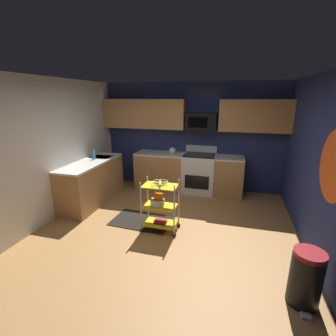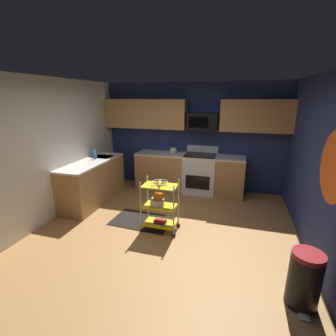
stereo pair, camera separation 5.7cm
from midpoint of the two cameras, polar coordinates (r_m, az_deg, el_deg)
The scene contains 18 objects.
floor at distance 4.28m, azimuth -0.57°, elevation -15.59°, with size 4.40×4.80×0.04m, color #A87542.
wall_back at distance 6.07m, azimuth 6.00°, elevation 7.33°, with size 4.52×0.06×2.60m, color navy.
wall_left at distance 4.87m, azimuth -26.72°, elevation 3.41°, with size 0.06×4.80×2.60m, color silver.
wall_right at distance 3.79m, azimuth 33.65°, elevation -0.86°, with size 0.06×4.80×2.60m, color navy.
wall_flower_decal at distance 3.49m, azimuth 34.82°, elevation 0.23°, with size 0.90×0.90×0.00m, color #E5591E.
counter_run at distance 5.69m, azimuth -3.56°, elevation -1.90°, with size 3.50×2.39×0.92m.
oven_range at distance 5.90m, azimuth 7.79°, elevation -1.20°, with size 0.76×0.65×1.10m.
upper_cabinets at distance 5.83m, azimuth 5.22°, elevation 12.42°, with size 4.40×0.33×0.70m.
microwave at distance 5.76m, azimuth 8.41°, elevation 10.77°, with size 0.70×0.39×0.40m.
rolling_cart at distance 4.19m, azimuth -1.49°, elevation -8.95°, with size 0.64×0.36×0.91m.
fruit_bowl at distance 4.03m, azimuth -1.54°, elevation -3.50°, with size 0.27×0.27×0.07m.
mixing_bowl_large at distance 4.18m, azimuth -2.16°, elevation -8.04°, with size 0.25×0.25×0.11m.
mixing_bowl_small at distance 4.16m, azimuth -1.90°, elevation -6.65°, with size 0.18×0.18×0.08m.
book_stack at distance 4.33m, azimuth -1.46°, elevation -12.51°, with size 0.21×0.16×0.05m.
kettle at distance 5.89m, azimuth 1.57°, elevation 4.13°, with size 0.21×0.18×0.26m.
dish_soap_bottle at distance 5.63m, azimuth -16.52°, elevation 3.11°, with size 0.06×0.06×0.20m, color #2D8CBF.
trash_can at distance 3.29m, azimuth 29.95°, elevation -21.83°, with size 0.34×0.42×0.66m.
floor_rug at distance 4.69m, azimuth -5.82°, elevation -12.23°, with size 1.10×0.70×0.01m, color black.
Camera 2 is at (1.07, -3.47, 2.24)m, focal length 25.83 mm.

